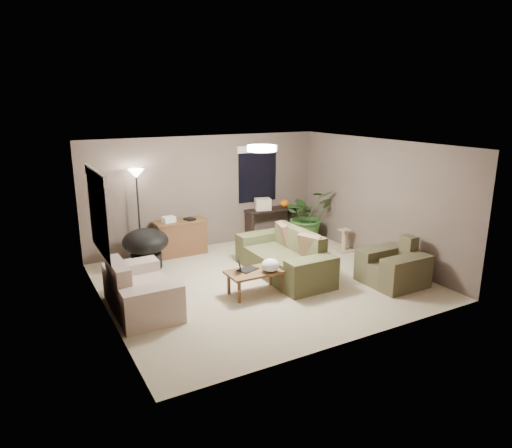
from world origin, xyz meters
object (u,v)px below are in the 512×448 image
desk (181,237)px  papasan_chair (146,245)px  loveseat (140,292)px  floor_lamp (137,185)px  armchair (393,268)px  cat_scratching_post (344,242)px  console_table (272,221)px  main_sofa (285,260)px  houseplant (307,221)px  coffee_table (256,274)px

desk → papasan_chair: 1.01m
loveseat → papasan_chair: 1.93m
floor_lamp → papasan_chair: bearing=-94.1°
loveseat → armchair: (4.32, -1.14, 0.00)m
loveseat → cat_scratching_post: loveseat is taller
loveseat → console_table: loveseat is taller
main_sofa → floor_lamp: (-2.19, 2.15, 1.30)m
desk → console_table: bearing=0.9°
main_sofa → houseplant: (1.60, 1.58, 0.19)m
main_sofa → papasan_chair: size_ratio=2.03×
floor_lamp → houseplant: 4.00m
console_table → cat_scratching_post: console_table is taller
coffee_table → floor_lamp: bearing=115.1°
houseplant → cat_scratching_post: houseplant is taller
coffee_table → cat_scratching_post: bearing=21.0°
desk → cat_scratching_post: (3.23, -1.54, -0.16)m
papasan_chair → coffee_table: bearing=-59.0°
cat_scratching_post → loveseat: bearing=-171.0°
main_sofa → armchair: (1.47, -1.33, 0.00)m
console_table → cat_scratching_post: (0.93, -1.58, -0.22)m
main_sofa → desk: bearing=122.5°
console_table → cat_scratching_post: size_ratio=2.60×
coffee_table → console_table: console_table is taller
floor_lamp → console_table: bearing=-0.3°
main_sofa → coffee_table: 1.08m
coffee_table → cat_scratching_post: cat_scratching_post is taller
armchair → console_table: armchair is taller
desk → floor_lamp: 1.49m
coffee_table → desk: size_ratio=0.91×
papasan_chair → floor_lamp: (0.04, 0.52, 1.13)m
main_sofa → papasan_chair: 2.77m
papasan_chair → houseplant: bearing=-0.6°
armchair → floor_lamp: bearing=136.4°
loveseat → coffee_table: bearing=-9.9°
coffee_table → floor_lamp: size_ratio=0.52×
armchair → floor_lamp: 5.22m
armchair → houseplant: houseplant is taller
coffee_table → houseplant: houseplant is taller
main_sofa → papasan_chair: main_sofa is taller
papasan_chair → cat_scratching_post: bearing=-14.6°
main_sofa → desk: (-1.33, 2.10, 0.08)m
armchair → cat_scratching_post: bearing=77.3°
console_table → floor_lamp: bearing=179.7°
coffee_table → cat_scratching_post: size_ratio=2.00×
armchair → coffee_table: armchair is taller
main_sofa → floor_lamp: floor_lamp is taller
coffee_table → desk: desk is taller
armchair → floor_lamp: (-3.66, 3.48, 1.30)m
papasan_chair → floor_lamp: 1.25m
floor_lamp → main_sofa: bearing=-44.4°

